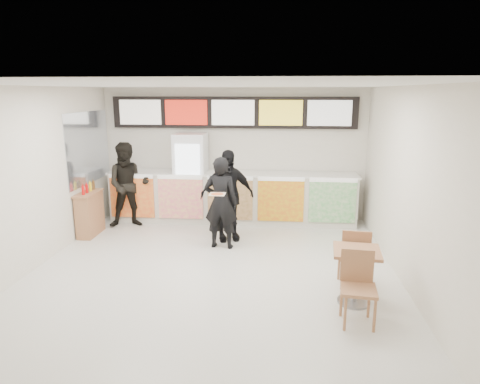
# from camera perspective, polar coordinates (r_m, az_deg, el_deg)

# --- Properties ---
(floor) EXTENTS (7.00, 7.00, 0.00)m
(floor) POSITION_cam_1_polar(r_m,az_deg,el_deg) (6.98, -3.98, -11.42)
(floor) COLOR beige
(floor) RESTS_ON ground
(ceiling) EXTENTS (7.00, 7.00, 0.00)m
(ceiling) POSITION_cam_1_polar(r_m,az_deg,el_deg) (6.34, -4.42, 14.05)
(ceiling) COLOR white
(ceiling) RESTS_ON wall_back
(wall_back) EXTENTS (6.00, 0.00, 6.00)m
(wall_back) POSITION_cam_1_polar(r_m,az_deg,el_deg) (9.91, -0.83, 5.08)
(wall_back) COLOR silver
(wall_back) RESTS_ON floor
(wall_left) EXTENTS (0.00, 7.00, 7.00)m
(wall_left) POSITION_cam_1_polar(r_m,az_deg,el_deg) (7.59, -27.13, 1.09)
(wall_left) COLOR silver
(wall_left) RESTS_ON floor
(wall_right) EXTENTS (0.00, 7.00, 7.00)m
(wall_right) POSITION_cam_1_polar(r_m,az_deg,el_deg) (6.69, 22.06, 0.12)
(wall_right) COLOR silver
(wall_right) RESTS_ON floor
(service_counter) EXTENTS (5.56, 0.77, 1.14)m
(service_counter) POSITION_cam_1_polar(r_m,az_deg,el_deg) (9.69, -1.08, -0.70)
(service_counter) COLOR silver
(service_counter) RESTS_ON floor
(menu_board) EXTENTS (5.50, 0.14, 0.70)m
(menu_board) POSITION_cam_1_polar(r_m,az_deg,el_deg) (9.73, -0.91, 10.55)
(menu_board) COLOR black
(menu_board) RESTS_ON wall_back
(drinks_fridge) EXTENTS (0.70, 0.67, 2.00)m
(drinks_fridge) POSITION_cam_1_polar(r_m,az_deg,el_deg) (9.76, -6.54, 1.90)
(drinks_fridge) COLOR white
(drinks_fridge) RESTS_ON floor
(mirror_panel) EXTENTS (0.01, 2.00, 1.50)m
(mirror_panel) POSITION_cam_1_polar(r_m,az_deg,el_deg) (9.67, -19.53, 5.61)
(mirror_panel) COLOR #B2B7BF
(mirror_panel) RESTS_ON wall_left
(customer_main) EXTENTS (0.68, 0.48, 1.75)m
(customer_main) POSITION_cam_1_polar(r_m,az_deg,el_deg) (8.02, -2.56, -1.45)
(customer_main) COLOR black
(customer_main) RESTS_ON floor
(customer_left) EXTENTS (1.07, 0.94, 1.86)m
(customer_left) POSITION_cam_1_polar(r_m,az_deg,el_deg) (9.60, -14.67, 0.91)
(customer_left) COLOR black
(customer_left) RESTS_ON floor
(customer_mid) EXTENTS (1.15, 0.77, 1.82)m
(customer_mid) POSITION_cam_1_polar(r_m,az_deg,el_deg) (8.43, -1.73, -0.46)
(customer_mid) COLOR black
(customer_mid) RESTS_ON floor
(pizza_slice) EXTENTS (0.36, 0.36, 0.02)m
(pizza_slice) POSITION_cam_1_polar(r_m,az_deg,el_deg) (7.52, -3.05, -0.23)
(pizza_slice) COLOR beige
(pizza_slice) RESTS_ON customer_main
(cafe_table) EXTENTS (0.69, 1.64, 0.94)m
(cafe_table) POSITION_cam_1_polar(r_m,az_deg,el_deg) (6.22, 15.21, -9.54)
(cafe_table) COLOR #A26F4A
(cafe_table) RESTS_ON floor
(condiment_ledge) EXTENTS (0.33, 0.81, 1.08)m
(condiment_ledge) POSITION_cam_1_polar(r_m,az_deg,el_deg) (9.36, -19.38, -2.68)
(condiment_ledge) COLOR #A26F4A
(condiment_ledge) RESTS_ON floor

